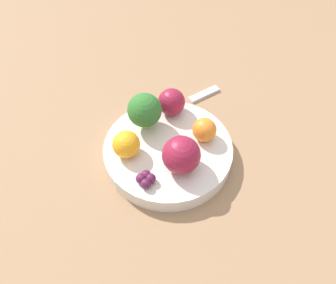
{
  "coord_description": "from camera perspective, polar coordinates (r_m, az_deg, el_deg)",
  "views": [
    {
      "loc": [
        0.35,
        0.03,
        0.49
      ],
      "look_at": [
        0.0,
        0.0,
        0.06
      ],
      "focal_mm": 35.0,
      "sensor_mm": 36.0,
      "label": 1
    }
  ],
  "objects": [
    {
      "name": "broccoli",
      "position": [
        0.57,
        -4.1,
        5.5
      ],
      "size": [
        0.06,
        0.06,
        0.07
      ],
      "color": "#99C17A",
      "rests_on": "bowl"
    },
    {
      "name": "grape_cluster",
      "position": [
        0.52,
        -3.87,
        -6.44
      ],
      "size": [
        0.03,
        0.03,
        0.02
      ],
      "color": "#511938",
      "rests_on": "bowl"
    },
    {
      "name": "orange_back",
      "position": [
        0.54,
        -7.28,
        -0.43
      ],
      "size": [
        0.05,
        0.05,
        0.05
      ],
      "color": "orange",
      "rests_on": "bowl"
    },
    {
      "name": "bowl",
      "position": [
        0.58,
        0.0,
        -1.55
      ],
      "size": [
        0.22,
        0.22,
        0.03
      ],
      "color": "silver",
      "rests_on": "table_surface"
    },
    {
      "name": "orange_front",
      "position": [
        0.57,
        6.35,
        2.12
      ],
      "size": [
        0.04,
        0.04,
        0.04
      ],
      "color": "orange",
      "rests_on": "bowl"
    },
    {
      "name": "spoon",
      "position": [
        0.7,
        6.31,
        8.29
      ],
      "size": [
        0.06,
        0.07,
        0.01
      ],
      "color": "silver",
      "rests_on": "table_surface"
    },
    {
      "name": "ground_plane",
      "position": [
        0.61,
        0.0,
        -3.56
      ],
      "size": [
        6.0,
        6.0,
        0.0
      ],
      "primitive_type": "plane",
      "color": "gray"
    },
    {
      "name": "table_surface",
      "position": [
        0.6,
        0.0,
        -3.0
      ],
      "size": [
        1.2,
        1.2,
        0.02
      ],
      "color": "#936D4C",
      "rests_on": "ground_plane"
    },
    {
      "name": "apple_green",
      "position": [
        0.52,
        2.33,
        -2.26
      ],
      "size": [
        0.06,
        0.06,
        0.06
      ],
      "color": "maroon",
      "rests_on": "bowl"
    },
    {
      "name": "apple_red",
      "position": [
        0.6,
        1.09,
        6.95
      ],
      "size": [
        0.05,
        0.05,
        0.05
      ],
      "color": "maroon",
      "rests_on": "bowl"
    }
  ]
}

